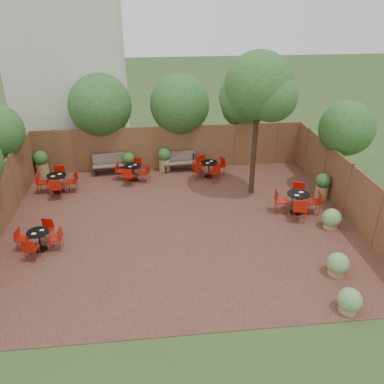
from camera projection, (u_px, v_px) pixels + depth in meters
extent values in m
plane|color=#354F23|center=(180.00, 224.00, 13.76)|extent=(80.00, 80.00, 0.00)
cube|color=#371D16|center=(180.00, 224.00, 13.75)|extent=(12.00, 10.00, 0.02)
cube|color=brown|center=(170.00, 148.00, 17.73)|extent=(12.00, 0.08, 2.00)
cube|color=brown|center=(348.00, 191.00, 13.89)|extent=(0.08, 10.00, 2.00)
cube|color=beige|center=(70.00, 69.00, 18.58)|extent=(5.00, 4.00, 8.00)
sphere|color=#22541B|center=(100.00, 105.00, 17.23)|extent=(2.76, 2.76, 2.76)
sphere|color=#22541B|center=(180.00, 105.00, 17.49)|extent=(2.65, 2.65, 2.65)
sphere|color=#22541B|center=(244.00, 105.00, 18.03)|extent=(2.15, 2.15, 2.15)
sphere|color=#22541B|center=(347.00, 128.00, 14.98)|extent=(2.10, 2.10, 2.10)
cylinder|color=black|center=(255.00, 139.00, 14.91)|extent=(0.21, 0.21, 4.50)
sphere|color=#22541B|center=(259.00, 85.00, 13.99)|extent=(2.47, 2.47, 2.47)
sphere|color=#22541B|center=(242.00, 97.00, 14.52)|extent=(1.73, 1.73, 1.73)
sphere|color=#22541B|center=(272.00, 97.00, 13.82)|extent=(1.80, 1.80, 1.80)
cube|color=brown|center=(110.00, 165.00, 17.32)|extent=(1.52, 0.60, 0.05)
cube|color=brown|center=(110.00, 158.00, 17.37)|extent=(1.48, 0.27, 0.45)
cube|color=black|center=(95.00, 171.00, 17.36)|extent=(0.11, 0.45, 0.39)
cube|color=black|center=(126.00, 169.00, 17.49)|extent=(0.11, 0.45, 0.39)
cube|color=brown|center=(180.00, 163.00, 17.63)|extent=(1.46, 0.53, 0.05)
cube|color=brown|center=(179.00, 156.00, 17.68)|extent=(1.43, 0.21, 0.43)
cube|color=black|center=(165.00, 168.00, 17.66)|extent=(0.09, 0.43, 0.38)
cube|color=black|center=(194.00, 167.00, 17.79)|extent=(0.09, 0.43, 0.38)
cylinder|color=black|center=(59.00, 192.00, 15.94)|extent=(0.45, 0.45, 0.03)
cylinder|color=black|center=(58.00, 184.00, 15.78)|extent=(0.05, 0.05, 0.71)
cylinder|color=black|center=(56.00, 175.00, 15.61)|extent=(0.77, 0.77, 0.03)
cube|color=white|center=(60.00, 174.00, 15.68)|extent=(0.14, 0.10, 0.02)
cube|color=white|center=(53.00, 176.00, 15.48)|extent=(0.14, 0.10, 0.02)
cylinder|color=black|center=(41.00, 249.00, 12.37)|extent=(0.40, 0.40, 0.03)
cylinder|color=black|center=(40.00, 241.00, 12.23)|extent=(0.05, 0.05, 0.63)
cylinder|color=black|center=(38.00, 232.00, 12.08)|extent=(0.68, 0.68, 0.03)
cube|color=white|center=(42.00, 230.00, 12.14)|extent=(0.13, 0.10, 0.01)
cube|color=white|center=(34.00, 234.00, 11.97)|extent=(0.13, 0.10, 0.01)
cylinder|color=black|center=(209.00, 176.00, 17.26)|extent=(0.41, 0.41, 0.03)
cylinder|color=black|center=(209.00, 170.00, 17.11)|extent=(0.05, 0.05, 0.65)
cylinder|color=black|center=(209.00, 162.00, 16.96)|extent=(0.71, 0.71, 0.03)
cube|color=white|center=(211.00, 161.00, 17.03)|extent=(0.15, 0.12, 0.01)
cube|color=white|center=(207.00, 163.00, 16.84)|extent=(0.15, 0.12, 0.01)
cylinder|color=black|center=(133.00, 180.00, 16.94)|extent=(0.41, 0.41, 0.03)
cylinder|color=black|center=(133.00, 173.00, 16.79)|extent=(0.05, 0.05, 0.64)
cylinder|color=black|center=(132.00, 166.00, 16.64)|extent=(0.70, 0.70, 0.03)
cube|color=white|center=(135.00, 165.00, 16.71)|extent=(0.15, 0.12, 0.01)
cube|color=white|center=(130.00, 167.00, 16.53)|extent=(0.15, 0.12, 0.01)
cylinder|color=black|center=(296.00, 212.00, 14.46)|extent=(0.46, 0.46, 0.03)
cylinder|color=black|center=(297.00, 203.00, 14.29)|extent=(0.05, 0.05, 0.74)
cylinder|color=black|center=(298.00, 194.00, 14.11)|extent=(0.80, 0.80, 0.03)
cube|color=white|center=(301.00, 192.00, 14.19)|extent=(0.17, 0.14, 0.02)
cube|color=white|center=(297.00, 195.00, 13.98)|extent=(0.17, 0.14, 0.02)
cylinder|color=#9E7A4F|center=(129.00, 168.00, 17.53)|extent=(0.44, 0.44, 0.50)
sphere|color=#22541B|center=(129.00, 158.00, 17.32)|extent=(0.53, 0.53, 0.53)
cylinder|color=#9E7A4F|center=(165.00, 165.00, 17.75)|extent=(0.49, 0.49, 0.56)
sphere|color=#22541B|center=(164.00, 154.00, 17.53)|extent=(0.59, 0.59, 0.59)
cylinder|color=#9E7A4F|center=(43.00, 169.00, 17.22)|extent=(0.53, 0.53, 0.61)
sphere|color=#22541B|center=(41.00, 158.00, 16.97)|extent=(0.64, 0.64, 0.64)
cylinder|color=#9E7A4F|center=(321.00, 192.00, 15.32)|extent=(0.49, 0.49, 0.56)
sphere|color=#22541B|center=(323.00, 181.00, 15.09)|extent=(0.58, 0.58, 0.58)
cylinder|color=#9E7A4F|center=(336.00, 271.00, 11.27)|extent=(0.47, 0.47, 0.21)
sphere|color=#5D8B48|center=(338.00, 263.00, 11.15)|extent=(0.63, 0.63, 0.63)
cylinder|color=#9E7A4F|center=(348.00, 308.00, 9.97)|extent=(0.45, 0.45, 0.20)
sphere|color=#5D8B48|center=(350.00, 300.00, 9.85)|extent=(0.61, 0.61, 0.61)
cylinder|color=#9E7A4F|center=(330.00, 225.00, 13.50)|extent=(0.48, 0.48, 0.22)
sphere|color=#5D8B48|center=(332.00, 218.00, 13.38)|extent=(0.65, 0.65, 0.65)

